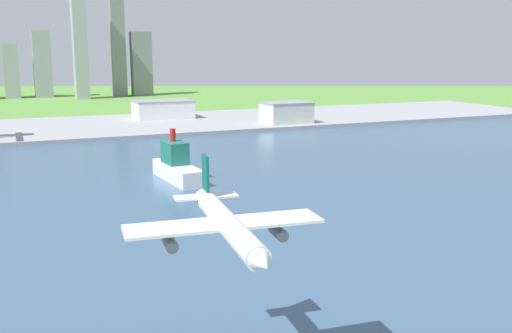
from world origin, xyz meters
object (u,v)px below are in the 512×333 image
Objects in this scene: ferry_boat at (177,166)px; warehouse_main at (163,109)px; airplane_landing at (227,225)px; warehouse_annex at (286,112)px.

warehouse_main is at bearing 77.18° from ferry_boat.
warehouse_annex is at bearing 62.08° from airplane_landing.
ferry_boat is 1.12× the size of warehouse_annex.
ferry_boat is at bearing -102.82° from warehouse_main.
warehouse_annex is at bearing -40.49° from warehouse_main.
ferry_boat reaches higher than warehouse_annex.
warehouse_main is 1.34× the size of warehouse_annex.
airplane_landing is 0.97× the size of ferry_boat.
airplane_landing reaches higher than ferry_boat.
warehouse_annex is at bearing 49.75° from ferry_boat.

